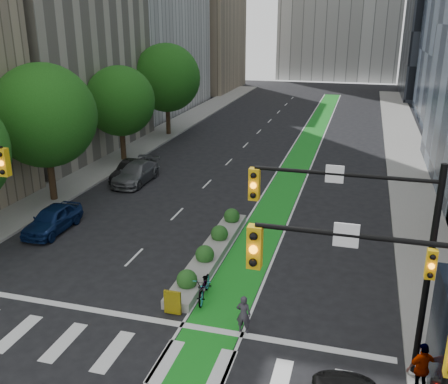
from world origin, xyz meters
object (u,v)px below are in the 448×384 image
Objects in this scene: median_planter at (211,251)px; bicycle at (204,286)px; parked_car_left_mid at (131,171)px; cyclist at (244,314)px; parked_car_left_far at (136,173)px; parked_car_left_near at (53,219)px; pedestrian_far at (422,368)px.

median_planter is 3.80m from bicycle.
parked_car_left_mid is (-9.33, 10.43, 0.33)m from median_planter.
parked_car_left_mid is (-12.33, 16.07, -0.07)m from cyclist.
cyclist reaches higher than parked_car_left_mid.
bicycle is 16.67m from parked_car_left_far.
bicycle is at bearing -54.62° from parked_car_left_far.
parked_car_left_near is (-12.42, 6.34, -0.06)m from cyclist.
pedestrian_far reaches higher than parked_car_left_far.
median_planter is 2.43× the size of parked_car_left_near.
median_planter is at bearing -60.08° from cyclist.
cyclist is 0.37× the size of parked_car_left_near.
cyclist is 0.31× the size of parked_car_left_far.
median_planter is 6.40m from cyclist.
pedestrian_far is at bearing -31.41° from bicycle.
cyclist is at bearing -49.08° from bicycle.
parked_car_left_near is at bearing 149.46° from bicycle.
pedestrian_far reaches higher than median_planter.
parked_car_left_mid is at bearing -70.17° from pedestrian_far.
pedestrian_far is (8.26, -3.70, 0.47)m from bicycle.
parked_car_left_near is (-10.25, 4.41, 0.16)m from bicycle.
pedestrian_far is (17.82, -17.36, 0.31)m from parked_car_left_far.
bicycle reaches higher than median_planter.
parked_car_left_near reaches higher than median_planter.
bicycle is 9.07m from pedestrian_far.
pedestrian_far is (18.43, -17.84, 0.33)m from parked_car_left_mid.
parked_car_left_far is (-9.56, 13.66, 0.16)m from bicycle.
cyclist is 13.94m from parked_car_left_near.
parked_car_left_near is 9.27m from parked_car_left_far.
parked_car_left_mid is 0.77m from parked_car_left_far.
parked_car_left_far is (0.61, -0.47, 0.02)m from parked_car_left_mid.
parked_car_left_near is at bearing -49.77° from pedestrian_far.
pedestrian_far reaches higher than parked_car_left_mid.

